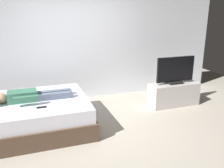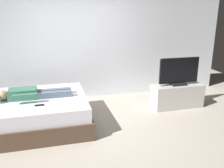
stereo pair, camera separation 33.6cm
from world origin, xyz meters
The scene contains 7 objects.
ground_plane centered at (0.00, 0.00, 0.00)m, with size 10.00×10.00×0.00m, color #ADA393.
back_wall centered at (0.40, 1.79, 1.40)m, with size 6.40×0.10×2.80m, color silver.
bed centered at (-1.04, 0.46, 0.26)m, with size 2.04×1.61×0.54m.
person centered at (-1.01, 0.47, 0.62)m, with size 1.26×0.46×0.18m.
remote centered at (-0.86, 0.07, 0.55)m, with size 0.15×0.04×0.02m, color black.
tv_stand centered at (1.98, 0.65, 0.25)m, with size 1.10×0.40×0.50m, color #B7B2AD.
tv centered at (1.98, 0.65, 0.78)m, with size 0.88×0.20×0.59m.
Camera 2 is at (-0.64, -3.76, 2.02)m, focal length 38.57 mm.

